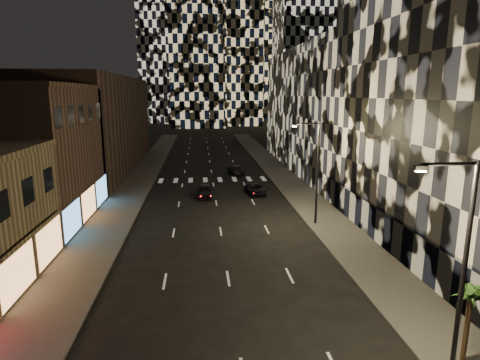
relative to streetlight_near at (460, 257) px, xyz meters
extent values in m
cube|color=#47443F|center=(-18.35, 40.00, -5.28)|extent=(4.00, 120.00, 0.15)
cube|color=#47443F|center=(1.65, 40.00, -5.28)|extent=(4.00, 120.00, 0.15)
cube|color=#4C4C47|center=(-16.25, 40.00, -5.28)|extent=(0.20, 120.00, 0.15)
cube|color=#4C4C47|center=(-0.45, 40.00, -5.28)|extent=(0.20, 120.00, 0.15)
cube|color=#4B342B|center=(-25.35, 23.50, 0.65)|extent=(10.00, 15.00, 12.00)
cube|color=#4B342B|center=(-25.35, 50.00, 1.65)|extent=(10.00, 40.00, 14.00)
cube|color=#383838|center=(3.95, 14.50, -3.85)|extent=(0.60, 25.00, 3.00)
cube|color=#232326|center=(11.65, 47.00, 3.65)|extent=(16.00, 40.00, 18.00)
cylinder|color=black|center=(0.25, 0.00, -0.70)|extent=(0.20, 0.20, 9.00)
cylinder|color=black|center=(-0.85, 0.00, 3.70)|extent=(2.20, 0.14, 0.14)
cube|color=black|center=(-1.95, 0.00, 3.58)|extent=(0.50, 0.25, 0.18)
cube|color=#FFEAB2|center=(-1.95, 0.00, 3.46)|extent=(0.35, 0.18, 0.06)
cylinder|color=black|center=(0.25, 20.00, -0.70)|extent=(0.20, 0.20, 9.00)
cylinder|color=black|center=(-0.85, 20.00, 3.70)|extent=(2.20, 0.14, 0.14)
cube|color=black|center=(-1.95, 20.00, 3.58)|extent=(0.50, 0.25, 0.18)
cube|color=#FFEAB2|center=(-1.95, 20.00, 3.46)|extent=(0.35, 0.18, 0.06)
imported|color=black|center=(-9.47, 30.69, -4.63)|extent=(1.71, 4.25, 1.45)
imported|color=black|center=(-4.85, 43.55, -4.68)|extent=(2.39, 4.83, 1.35)
imported|color=black|center=(-3.62, 31.44, -4.77)|extent=(2.30, 4.32, 1.16)
cylinder|color=#47331E|center=(1.25, 0.74, -3.68)|extent=(0.23, 0.23, 3.05)
sphere|color=#204017|center=(1.25, 0.74, -2.01)|extent=(0.67, 0.67, 0.67)
cone|color=#204017|center=(1.49, 0.70, -2.06)|extent=(1.35, 0.50, 0.81)
cone|color=#204017|center=(1.43, 0.89, -2.06)|extent=(1.17, 1.07, 0.81)
cone|color=#204017|center=(1.24, 0.98, -2.06)|extent=(0.33, 1.33, 0.81)
cone|color=#204017|center=(1.06, 0.88, -2.06)|extent=(1.23, 0.99, 0.81)
cone|color=#204017|center=(1.02, 0.67, -2.06)|extent=(1.35, 0.61, 0.81)
cone|color=#204017|center=(1.16, 0.52, -2.06)|extent=(0.76, 1.32, 0.81)
cone|color=#204017|center=(1.37, 0.53, -2.06)|extent=(0.86, 1.29, 0.81)
camera|label=1|loc=(-9.95, -13.64, 6.24)|focal=30.00mm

